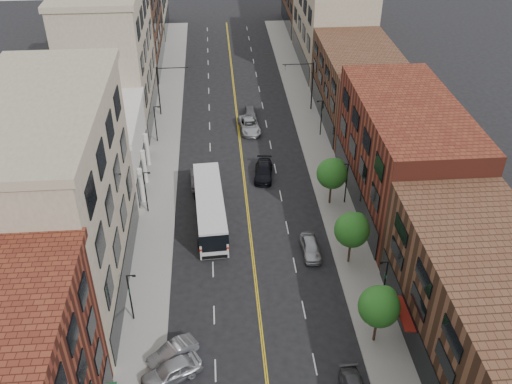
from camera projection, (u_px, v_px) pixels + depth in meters
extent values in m
cube|color=gray|center=(163.00, 160.00, 72.16)|extent=(4.00, 110.00, 0.15)
cube|color=gray|center=(319.00, 154.00, 73.45)|extent=(4.00, 110.00, 0.15)
cube|color=gray|center=(56.00, 206.00, 48.54)|extent=(10.00, 22.00, 18.00)
cube|color=silver|center=(97.00, 151.00, 66.20)|extent=(10.00, 14.00, 8.00)
cube|color=gray|center=(110.00, 57.00, 77.41)|extent=(10.00, 20.00, 18.00)
cube|color=brown|center=(128.00, 22.00, 94.75)|extent=(10.00, 20.00, 15.00)
cube|color=brown|center=(496.00, 330.00, 42.27)|extent=(10.00, 26.00, 10.00)
cube|color=#5F2419|center=(404.00, 155.00, 61.50)|extent=(10.00, 22.00, 12.00)
cube|color=brown|center=(359.00, 85.00, 79.39)|extent=(10.00, 20.00, 10.00)
cube|color=gray|center=(331.00, 24.00, 95.59)|extent=(10.00, 22.00, 14.00)
cylinder|color=black|center=(375.00, 329.00, 47.09)|extent=(0.22, 0.22, 2.50)
sphere|color=#23601B|center=(379.00, 306.00, 45.61)|extent=(3.40, 3.40, 3.40)
sphere|color=#23601B|center=(385.00, 298.00, 45.68)|extent=(2.04, 2.04, 2.04)
cylinder|color=black|center=(349.00, 251.00, 55.34)|extent=(0.22, 0.22, 2.50)
sphere|color=#23601B|center=(352.00, 230.00, 53.85)|extent=(3.40, 3.40, 3.40)
sphere|color=#23601B|center=(357.00, 223.00, 53.93)|extent=(2.04, 2.04, 2.04)
cylinder|color=black|center=(330.00, 194.00, 63.59)|extent=(0.22, 0.22, 2.50)
sphere|color=#23601B|center=(332.00, 174.00, 62.10)|extent=(3.40, 3.40, 3.40)
sphere|color=#23601B|center=(336.00, 167.00, 62.18)|extent=(2.04, 2.04, 2.04)
cylinder|color=black|center=(130.00, 298.00, 48.37)|extent=(0.14, 0.14, 5.00)
cylinder|color=black|center=(131.00, 276.00, 46.99)|extent=(0.70, 0.10, 0.10)
cube|color=black|center=(134.00, 276.00, 47.03)|extent=(0.28, 0.14, 0.14)
cube|color=#19592D|center=(129.00, 290.00, 47.87)|extent=(0.04, 0.55, 0.35)
cylinder|color=black|center=(146.00, 192.00, 61.57)|extent=(0.14, 0.14, 5.00)
cylinder|color=black|center=(146.00, 173.00, 60.19)|extent=(0.70, 0.10, 0.10)
cube|color=black|center=(149.00, 173.00, 60.23)|extent=(0.28, 0.14, 0.14)
cube|color=#19592D|center=(145.00, 185.00, 61.06)|extent=(0.04, 0.55, 0.35)
cylinder|color=black|center=(156.00, 124.00, 74.77)|extent=(0.14, 0.14, 5.00)
cylinder|color=black|center=(156.00, 107.00, 73.39)|extent=(0.70, 0.10, 0.10)
cube|color=black|center=(158.00, 107.00, 73.43)|extent=(0.28, 0.14, 0.14)
cube|color=#19592D|center=(155.00, 118.00, 74.26)|extent=(0.04, 0.55, 0.35)
cylinder|color=black|center=(384.00, 284.00, 49.80)|extent=(0.14, 0.14, 5.00)
cylinder|color=black|center=(384.00, 262.00, 48.37)|extent=(0.70, 0.10, 0.10)
cube|color=black|center=(381.00, 263.00, 48.38)|extent=(0.28, 0.14, 0.14)
cube|color=#19592D|center=(386.00, 276.00, 49.29)|extent=(0.04, 0.55, 0.35)
cylinder|color=black|center=(346.00, 184.00, 63.00)|extent=(0.14, 0.14, 5.00)
cylinder|color=black|center=(345.00, 164.00, 61.57)|extent=(0.70, 0.10, 0.10)
cube|color=black|center=(343.00, 165.00, 61.58)|extent=(0.28, 0.14, 0.14)
cube|color=#19592D|center=(347.00, 177.00, 62.49)|extent=(0.04, 0.55, 0.35)
cylinder|color=black|center=(321.00, 118.00, 76.20)|extent=(0.14, 0.14, 5.00)
cylinder|color=black|center=(320.00, 101.00, 74.77)|extent=(0.70, 0.10, 0.10)
cube|color=black|center=(318.00, 102.00, 74.78)|extent=(0.28, 0.14, 0.14)
cube|color=#19592D|center=(322.00, 112.00, 75.69)|extent=(0.04, 0.55, 0.35)
cylinder|color=black|center=(159.00, 91.00, 80.75)|extent=(0.18, 0.18, 7.20)
cylinder|color=black|center=(172.00, 68.00, 78.98)|extent=(4.40, 0.12, 0.12)
imported|color=black|center=(185.00, 70.00, 79.33)|extent=(0.15, 0.18, 0.90)
cylinder|color=black|center=(312.00, 86.00, 82.18)|extent=(0.18, 0.18, 7.20)
cylinder|color=black|center=(298.00, 64.00, 80.13)|extent=(4.40, 0.12, 0.12)
imported|color=black|center=(285.00, 67.00, 80.23)|extent=(0.15, 0.18, 0.90)
cube|color=silver|center=(210.00, 207.00, 60.68)|extent=(3.55, 13.27, 3.18)
cube|color=black|center=(210.00, 202.00, 60.25)|extent=(3.60, 13.32, 1.15)
cube|color=red|center=(210.00, 210.00, 60.86)|extent=(3.60, 13.32, 0.24)
cube|color=black|center=(214.00, 245.00, 55.12)|extent=(2.41, 0.19, 1.75)
cylinder|color=black|center=(199.00, 244.00, 57.65)|extent=(0.36, 1.07, 1.05)
cylinder|color=black|center=(227.00, 241.00, 57.97)|extent=(0.36, 1.07, 1.05)
cylinder|color=black|center=(195.00, 195.00, 64.83)|extent=(0.36, 1.07, 1.05)
cylinder|color=black|center=(220.00, 193.00, 65.15)|extent=(0.36, 1.07, 1.05)
imported|color=#B3B4BB|center=(171.00, 371.00, 44.30)|extent=(5.19, 3.92, 1.65)
imported|color=#B8BAC1|center=(173.00, 352.00, 45.98)|extent=(4.33, 3.61, 1.40)
imported|color=#A5A7AD|center=(311.00, 247.00, 56.83)|extent=(1.85, 4.45, 1.51)
imported|color=#4E4D52|center=(198.00, 178.00, 67.30)|extent=(1.91, 4.88, 1.58)
imported|color=black|center=(264.00, 171.00, 68.67)|extent=(2.80, 5.46, 1.52)
imported|color=#A7ABAE|center=(249.00, 125.00, 78.47)|extent=(3.16, 5.93, 1.58)
imported|color=#55545A|center=(250.00, 113.00, 81.70)|extent=(1.92, 4.33, 1.45)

